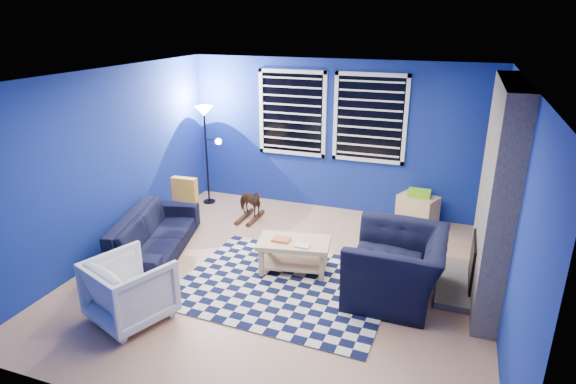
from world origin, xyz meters
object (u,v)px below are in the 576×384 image
object	(u,v)px
rocking_horse	(249,202)
coffee_table	(294,249)
armchair_big	(396,266)
armchair_bent	(130,290)
sofa	(154,235)
tv	(499,148)
floor_lamp	(206,125)
cabinet	(418,209)

from	to	relation	value
rocking_horse	coffee_table	world-z (taller)	rocking_horse
armchair_big	rocking_horse	bearing A→B (deg)	-120.45
rocking_horse	coffee_table	distance (m)	1.83
armchair_bent	rocking_horse	bearing A→B (deg)	-70.30
sofa	coffee_table	bearing A→B (deg)	-99.75
armchair_big	coffee_table	distance (m)	1.33
rocking_horse	tv	bearing A→B (deg)	-60.72
rocking_horse	floor_lamp	xyz separation A→B (m)	(-0.98, 0.46, 1.10)
rocking_horse	cabinet	bearing A→B (deg)	-52.58
armchair_bent	floor_lamp	xyz separation A→B (m)	(-0.89, 3.39, 1.04)
armchair_big	coffee_table	bearing A→B (deg)	-96.33
sofa	rocking_horse	world-z (taller)	sofa
sofa	rocking_horse	bearing A→B (deg)	-40.98
armchair_big	armchair_bent	xyz separation A→B (m)	(-2.63, -1.42, -0.04)
armchair_bent	armchair_big	bearing A→B (deg)	-130.27
tv	floor_lamp	distance (m)	4.57
tv	sofa	xyz separation A→B (m)	(-4.35, -2.01, -1.11)
coffee_table	rocking_horse	bearing A→B (deg)	132.07
tv	armchair_big	size ratio (longest dim) A/B	0.82
cabinet	floor_lamp	bearing A→B (deg)	-152.92
armchair_bent	coffee_table	size ratio (longest dim) A/B	0.80
coffee_table	armchair_bent	bearing A→B (deg)	-129.87
armchair_big	armchair_bent	bearing A→B (deg)	-61.32
cabinet	sofa	bearing A→B (deg)	-122.83
sofa	floor_lamp	size ratio (longest dim) A/B	1.16
tv	coffee_table	world-z (taller)	tv
rocking_horse	coffee_table	bearing A→B (deg)	-116.04
tv	rocking_horse	world-z (taller)	tv
tv	floor_lamp	xyz separation A→B (m)	(-4.57, -0.01, -0.00)
cabinet	floor_lamp	size ratio (longest dim) A/B	0.40
sofa	cabinet	world-z (taller)	sofa
coffee_table	cabinet	xyz separation A→B (m)	(1.35, 2.08, -0.06)
sofa	floor_lamp	distance (m)	2.30
sofa	floor_lamp	bearing A→B (deg)	-8.68
armchair_bent	cabinet	xyz separation A→B (m)	(2.66, 3.65, -0.11)
armchair_big	armchair_bent	distance (m)	2.99
tv	armchair_bent	bearing A→B (deg)	-137.27
armchair_big	cabinet	distance (m)	2.24
armchair_big	cabinet	world-z (taller)	armchair_big
floor_lamp	sofa	bearing A→B (deg)	-83.54
tv	cabinet	bearing A→B (deg)	166.20
sofa	rocking_horse	xyz separation A→B (m)	(0.75, 1.55, 0.01)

